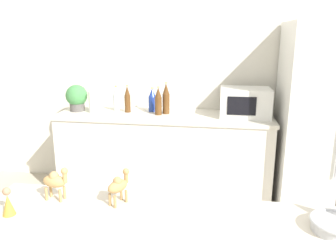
{
  "coord_description": "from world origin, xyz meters",
  "views": [
    {
      "loc": [
        0.19,
        -0.81,
        1.65
      ],
      "look_at": [
        -0.15,
        1.36,
        1.09
      ],
      "focal_mm": 35.0,
      "sensor_mm": 36.0,
      "label": 1
    }
  ],
  "objects_px": {
    "microwave": "(245,102)",
    "back_bottle_2": "(158,101)",
    "back_bottle_4": "(166,99)",
    "wise_man_figurine_crimson": "(8,203)",
    "back_bottle_0": "(116,99)",
    "camel_figurine": "(55,181)",
    "camel_figurine_second": "(118,185)",
    "fruit_bowl": "(336,225)",
    "back_bottle_3": "(152,100)",
    "paper_towel_roll": "(95,102)",
    "back_bottle_1": "(127,99)",
    "refrigerator": "(333,121)",
    "potted_plant": "(77,97)"
  },
  "relations": [
    {
      "from": "microwave",
      "to": "back_bottle_2",
      "type": "xyz_separation_m",
      "value": [
        -0.85,
        -0.06,
        -0.0
      ]
    },
    {
      "from": "back_bottle_4",
      "to": "wise_man_figurine_crimson",
      "type": "bearing_deg",
      "value": -98.74
    },
    {
      "from": "back_bottle_0",
      "to": "camel_figurine",
      "type": "height_order",
      "value": "back_bottle_0"
    },
    {
      "from": "back_bottle_0",
      "to": "camel_figurine_second",
      "type": "relative_size",
      "value": 1.74
    },
    {
      "from": "back_bottle_4",
      "to": "fruit_bowl",
      "type": "relative_size",
      "value": 1.68
    },
    {
      "from": "camel_figurine",
      "to": "back_bottle_2",
      "type": "bearing_deg",
      "value": 86.32
    },
    {
      "from": "back_bottle_0",
      "to": "back_bottle_2",
      "type": "relative_size",
      "value": 0.94
    },
    {
      "from": "back_bottle_3",
      "to": "fruit_bowl",
      "type": "relative_size",
      "value": 1.32
    },
    {
      "from": "back_bottle_2",
      "to": "camel_figurine",
      "type": "bearing_deg",
      "value": -93.68
    },
    {
      "from": "paper_towel_roll",
      "to": "back_bottle_0",
      "type": "distance_m",
      "value": 0.23
    },
    {
      "from": "microwave",
      "to": "back_bottle_4",
      "type": "xyz_separation_m",
      "value": [
        -0.78,
        -0.0,
        0.01
      ]
    },
    {
      "from": "back_bottle_4",
      "to": "fruit_bowl",
      "type": "xyz_separation_m",
      "value": [
        0.99,
        -2.03,
        -0.09
      ]
    },
    {
      "from": "back_bottle_2",
      "to": "wise_man_figurine_crimson",
      "type": "height_order",
      "value": "back_bottle_2"
    },
    {
      "from": "fruit_bowl",
      "to": "back_bottle_1",
      "type": "bearing_deg",
      "value": 124.4
    },
    {
      "from": "refrigerator",
      "to": "paper_towel_roll",
      "type": "xyz_separation_m",
      "value": [
        -2.32,
        0.04,
        0.11
      ]
    },
    {
      "from": "potted_plant",
      "to": "back_bottle_3",
      "type": "xyz_separation_m",
      "value": [
        0.79,
        0.1,
        -0.03
      ]
    },
    {
      "from": "microwave",
      "to": "camel_figurine_second",
      "type": "xyz_separation_m",
      "value": [
        -0.68,
        -1.95,
        -0.01
      ]
    },
    {
      "from": "back_bottle_1",
      "to": "back_bottle_2",
      "type": "relative_size",
      "value": 0.99
    },
    {
      "from": "back_bottle_3",
      "to": "camel_figurine_second",
      "type": "relative_size",
      "value": 1.65
    },
    {
      "from": "potted_plant",
      "to": "back_bottle_1",
      "type": "height_order",
      "value": "back_bottle_1"
    },
    {
      "from": "camel_figurine",
      "to": "camel_figurine_second",
      "type": "distance_m",
      "value": 0.29
    },
    {
      "from": "fruit_bowl",
      "to": "microwave",
      "type": "bearing_deg",
      "value": 95.68
    },
    {
      "from": "refrigerator",
      "to": "back_bottle_1",
      "type": "height_order",
      "value": "refrigerator"
    },
    {
      "from": "camel_figurine",
      "to": "camel_figurine_second",
      "type": "xyz_separation_m",
      "value": [
        0.29,
        0.01,
        -0.01
      ]
    },
    {
      "from": "back_bottle_2",
      "to": "wise_man_figurine_crimson",
      "type": "distance_m",
      "value": 2.07
    },
    {
      "from": "potted_plant",
      "to": "wise_man_figurine_crimson",
      "type": "xyz_separation_m",
      "value": [
        0.63,
        -2.09,
        -0.06
      ]
    },
    {
      "from": "paper_towel_roll",
      "to": "back_bottle_1",
      "type": "distance_m",
      "value": 0.34
    },
    {
      "from": "microwave",
      "to": "back_bottle_2",
      "type": "distance_m",
      "value": 0.86
    },
    {
      "from": "back_bottle_4",
      "to": "potted_plant",
      "type": "bearing_deg",
      "value": -178.77
    },
    {
      "from": "back_bottle_1",
      "to": "fruit_bowl",
      "type": "bearing_deg",
      "value": -55.6
    },
    {
      "from": "paper_towel_roll",
      "to": "camel_figurine_second",
      "type": "distance_m",
      "value": 2.07
    },
    {
      "from": "back_bottle_1",
      "to": "wise_man_figurine_crimson",
      "type": "bearing_deg",
      "value": -87.77
    },
    {
      "from": "back_bottle_3",
      "to": "fruit_bowl",
      "type": "xyz_separation_m",
      "value": [
        1.15,
        -2.11,
        -0.06
      ]
    },
    {
      "from": "back_bottle_0",
      "to": "camel_figurine",
      "type": "xyz_separation_m",
      "value": [
        0.35,
        -2.01,
        0.0
      ]
    },
    {
      "from": "fruit_bowl",
      "to": "wise_man_figurine_crimson",
      "type": "height_order",
      "value": "wise_man_figurine_crimson"
    },
    {
      "from": "back_bottle_0",
      "to": "back_bottle_2",
      "type": "xyz_separation_m",
      "value": [
        0.47,
        -0.11,
        0.01
      ]
    },
    {
      "from": "back_bottle_4",
      "to": "camel_figurine",
      "type": "relative_size",
      "value": 1.98
    },
    {
      "from": "paper_towel_roll",
      "to": "camel_figurine",
      "type": "bearing_deg",
      "value": -73.8
    },
    {
      "from": "fruit_bowl",
      "to": "camel_figurine_second",
      "type": "bearing_deg",
      "value": 174.58
    },
    {
      "from": "refrigerator",
      "to": "back_bottle_0",
      "type": "xyz_separation_m",
      "value": [
        -2.12,
        0.14,
        0.12
      ]
    },
    {
      "from": "wise_man_figurine_crimson",
      "to": "fruit_bowl",
      "type": "bearing_deg",
      "value": 3.57
    },
    {
      "from": "paper_towel_roll",
      "to": "camel_figurine",
      "type": "distance_m",
      "value": 1.98
    },
    {
      "from": "back_bottle_3",
      "to": "camel_figurine_second",
      "type": "bearing_deg",
      "value": -82.65
    },
    {
      "from": "potted_plant",
      "to": "microwave",
      "type": "distance_m",
      "value": 1.74
    },
    {
      "from": "paper_towel_roll",
      "to": "camel_figurine",
      "type": "xyz_separation_m",
      "value": [
        0.55,
        -1.9,
        0.02
      ]
    },
    {
      "from": "back_bottle_2",
      "to": "back_bottle_4",
      "type": "relative_size",
      "value": 0.89
    },
    {
      "from": "refrigerator",
      "to": "potted_plant",
      "type": "bearing_deg",
      "value": 178.38
    },
    {
      "from": "paper_towel_roll",
      "to": "camel_figurine",
      "type": "height_order",
      "value": "paper_towel_roll"
    },
    {
      "from": "back_bottle_1",
      "to": "back_bottle_4",
      "type": "bearing_deg",
      "value": -0.61
    },
    {
      "from": "potted_plant",
      "to": "back_bottle_4",
      "type": "height_order",
      "value": "back_bottle_4"
    }
  ]
}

